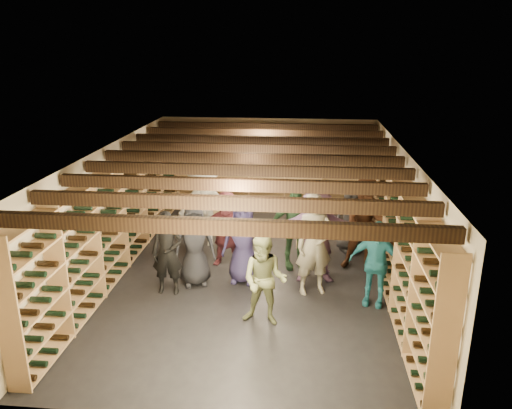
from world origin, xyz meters
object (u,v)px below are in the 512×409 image
Objects in this scene: person_8 at (367,224)px; person_0 at (194,245)px; person_9 at (204,205)px; person_7 at (314,245)px; person_2 at (265,280)px; crate_stack_left at (209,213)px; person_11 at (316,232)px; person_1 at (167,253)px; person_10 at (294,226)px; person_4 at (375,263)px; crate_loose at (319,232)px; crate_stack_right at (310,241)px; person_6 at (243,241)px; person_12 at (352,216)px; person_5 at (226,228)px.

person_0 is at bearing -162.00° from person_8.
person_9 is (-3.34, 0.91, -0.03)m from person_8.
person_2 is at bearing -144.16° from person_7.
person_11 is at bearing -45.39° from crate_stack_left.
person_1 is 0.82× the size of person_7.
person_8 is 1.09× the size of person_10.
person_0 is 1.02× the size of person_1.
person_1 is at bearing -165.38° from person_4.
person_4 is at bearing -74.70° from crate_loose.
person_8 is at bearing 27.69° from person_7.
crate_stack_right is at bearing -105.75° from crate_loose.
crate_loose is 0.34× the size of person_2.
crate_stack_left is at bearing 117.45° from person_10.
person_0 reaches higher than person_1.
person_2 is (1.37, -1.23, -0.02)m from person_0.
person_4 is 4.06m from person_9.
person_9 is (-2.33, 1.98, -0.01)m from person_7.
person_6 reaches higher than person_4.
person_8 is 0.94m from person_12.
person_0 is at bearing -171.15° from person_10.
person_5 is 2.72m from person_8.
person_7 is 0.98× the size of person_8.
person_4 is at bearing -3.43° from person_1.
person_1 is 2.25m from person_9.
person_7 is 1.20× the size of person_12.
person_8 reaches higher than crate_stack_left.
person_7 reaches higher than person_1.
person_10 reaches higher than person_5.
person_6 is at bearing 147.25° from person_7.
person_1 is (-2.72, -2.98, 0.67)m from crate_loose.
person_4 is (3.47, -3.40, 0.41)m from crate_stack_left.
person_7 is 1.07× the size of person_10.
person_10 is at bearing -109.40° from crate_stack_right.
person_11 reaches higher than crate_loose.
person_1 is at bearing 163.30° from person_2.
person_2 is at bearing -138.32° from person_12.
crate_stack_left is 1.24m from person_9.
person_4 is (0.83, -3.05, 0.66)m from crate_loose.
person_10 is (-1.38, 1.34, 0.11)m from person_4.
person_1 is at bearing -167.53° from person_12.
person_6 is 0.87× the size of person_11.
crate_stack_left is at bearing 172.37° from crate_loose.
crate_loose is 0.27× the size of person_7.
person_8 is at bearing -16.06° from person_10.
person_5 is (0.75, -2.02, 0.41)m from crate_stack_left.
person_6 reaches higher than person_12.
person_11 is (0.08, -1.44, 0.76)m from crate_stack_right.
person_10 is at bearing -176.73° from person_8.
crate_stack_right is 0.78m from crate_loose.
person_2 is at bearing -28.14° from person_1.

